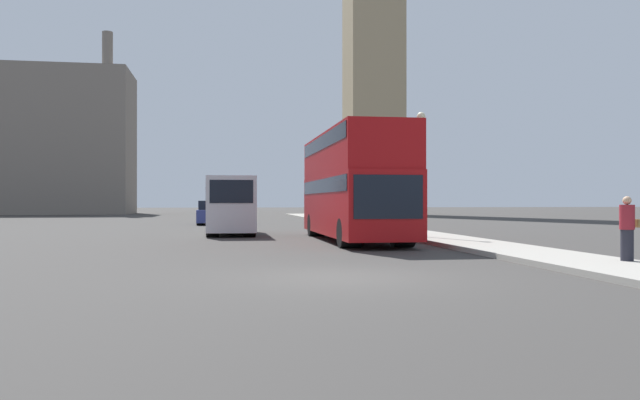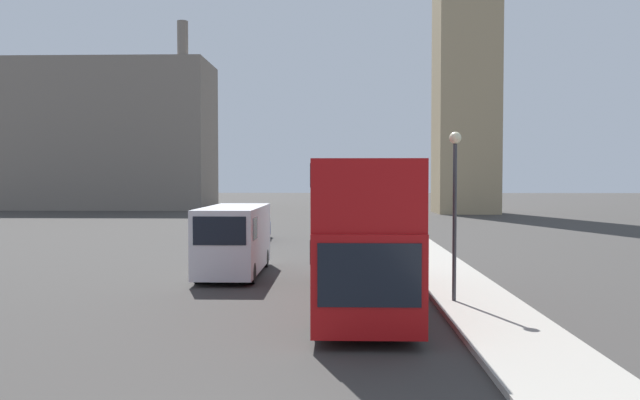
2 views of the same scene
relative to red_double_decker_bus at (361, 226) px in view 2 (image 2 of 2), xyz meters
name	(u,v)px [view 2 (image 2 of 2)]	position (x,y,z in m)	size (l,w,h in m)	color
building_block_distant	(92,136)	(-31.24, 57.92, 6.64)	(29.49, 10.42, 22.00)	slate
red_double_decker_bus	(361,226)	(0.00, 0.00, 0.00)	(2.63, 10.54, 4.30)	#A80F11
white_van	(234,239)	(-4.81, 5.66, -0.94)	(2.22, 6.22, 2.72)	silver
street_lamp	(455,188)	(2.83, 0.00, 1.15)	(0.36, 0.36, 5.10)	#38383D
parked_sedan	(252,229)	(-5.96, 19.26, -1.67)	(1.77, 4.72, 1.64)	navy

